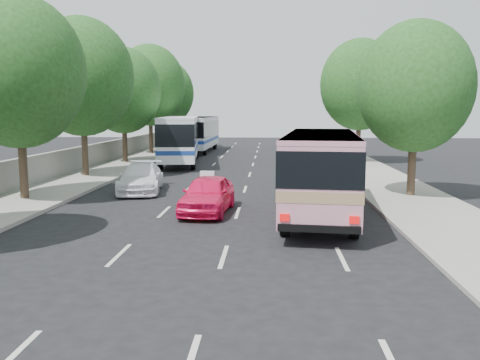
# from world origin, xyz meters

# --- Properties ---
(ground) EXTENTS (120.00, 120.00, 0.00)m
(ground) POSITION_xyz_m (0.00, 0.00, 0.00)
(ground) COLOR black
(ground) RESTS_ON ground
(sidewalk_left) EXTENTS (4.00, 90.00, 0.15)m
(sidewalk_left) POSITION_xyz_m (-8.50, 20.00, 0.07)
(sidewalk_left) COLOR #9E998E
(sidewalk_left) RESTS_ON ground
(sidewalk_right) EXTENTS (4.00, 90.00, 0.12)m
(sidewalk_right) POSITION_xyz_m (8.50, 20.00, 0.06)
(sidewalk_right) COLOR #9E998E
(sidewalk_right) RESTS_ON ground
(low_wall) EXTENTS (0.30, 90.00, 1.50)m
(low_wall) POSITION_xyz_m (-10.30, 20.00, 0.90)
(low_wall) COLOR #9E998E
(low_wall) RESTS_ON sidewalk_left
(tree_left_b) EXTENTS (5.70, 5.70, 8.88)m
(tree_left_b) POSITION_xyz_m (-8.42, 5.94, 5.82)
(tree_left_b) COLOR #38281E
(tree_left_b) RESTS_ON ground
(tree_left_c) EXTENTS (6.00, 6.00, 9.35)m
(tree_left_c) POSITION_xyz_m (-8.62, 13.94, 6.12)
(tree_left_c) COLOR #38281E
(tree_left_c) RESTS_ON ground
(tree_left_d) EXTENTS (5.52, 5.52, 8.60)m
(tree_left_d) POSITION_xyz_m (-8.52, 21.94, 5.63)
(tree_left_d) COLOR #38281E
(tree_left_d) RESTS_ON ground
(tree_left_e) EXTENTS (6.30, 6.30, 9.82)m
(tree_left_e) POSITION_xyz_m (-8.42, 29.94, 6.43)
(tree_left_e) COLOR #38281E
(tree_left_e) RESTS_ON ground
(tree_left_f) EXTENTS (5.88, 5.88, 9.16)m
(tree_left_f) POSITION_xyz_m (-8.62, 37.94, 6.00)
(tree_left_f) COLOR #38281E
(tree_left_f) RESTS_ON ground
(tree_right_near) EXTENTS (5.10, 5.10, 7.95)m
(tree_right_near) POSITION_xyz_m (8.78, 7.94, 5.20)
(tree_right_near) COLOR #38281E
(tree_right_near) RESTS_ON ground
(tree_right_far) EXTENTS (6.00, 6.00, 9.35)m
(tree_right_far) POSITION_xyz_m (9.08, 23.94, 6.12)
(tree_right_far) COLOR #38281E
(tree_right_far) RESTS_ON ground
(pink_bus) EXTENTS (3.50, 9.99, 3.12)m
(pink_bus) POSITION_xyz_m (4.16, 3.64, 1.94)
(pink_bus) COLOR #CE849C
(pink_bus) RESTS_ON ground
(pink_taxi) EXTENTS (2.05, 4.39, 1.45)m
(pink_taxi) POSITION_xyz_m (-0.17, 3.99, 0.73)
(pink_taxi) COLOR #FC1558
(pink_taxi) RESTS_ON ground
(white_pickup) EXTENTS (2.58, 5.01, 1.39)m
(white_pickup) POSITION_xyz_m (-4.05, 8.91, 0.69)
(white_pickup) COLOR white
(white_pickup) RESTS_ON ground
(tour_coach_front) EXTENTS (3.91, 11.85, 3.48)m
(tour_coach_front) POSITION_xyz_m (-4.50, 22.29, 2.10)
(tour_coach_front) COLOR white
(tour_coach_front) RESTS_ON ground
(tour_coach_rear) EXTENTS (2.57, 11.22, 3.35)m
(tour_coach_rear) POSITION_xyz_m (-4.54, 33.44, 2.01)
(tour_coach_rear) COLOR silver
(tour_coach_rear) RESTS_ON ground
(taxi_roof_sign) EXTENTS (0.56, 0.22, 0.18)m
(taxi_roof_sign) POSITION_xyz_m (-0.17, 3.99, 1.54)
(taxi_roof_sign) COLOR silver
(taxi_roof_sign) RESTS_ON pink_taxi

